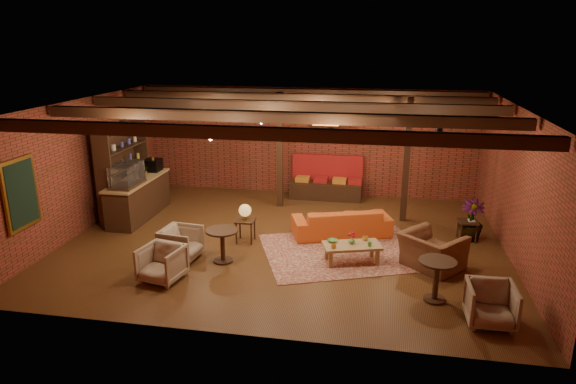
% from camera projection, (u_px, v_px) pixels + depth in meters
% --- Properties ---
extents(floor, '(10.00, 10.00, 0.00)m').
position_uv_depth(floor, '(284.00, 241.00, 12.07)').
color(floor, '#3D210F').
rests_on(floor, ground).
extents(ceiling, '(10.00, 8.00, 0.02)m').
position_uv_depth(ceiling, '(283.00, 105.00, 11.14)').
color(ceiling, black).
rests_on(ceiling, wall_back).
extents(wall_back, '(10.00, 0.02, 3.20)m').
position_uv_depth(wall_back, '(309.00, 142.00, 15.37)').
color(wall_back, brown).
rests_on(wall_back, ground).
extents(wall_front, '(10.00, 0.02, 3.20)m').
position_uv_depth(wall_front, '(234.00, 243.00, 7.84)').
color(wall_front, brown).
rests_on(wall_front, ground).
extents(wall_left, '(0.02, 8.00, 3.20)m').
position_uv_depth(wall_left, '(82.00, 166.00, 12.46)').
color(wall_left, brown).
rests_on(wall_left, ground).
extents(wall_right, '(0.02, 8.00, 3.20)m').
position_uv_depth(wall_right, '(517.00, 187.00, 10.75)').
color(wall_right, brown).
rests_on(wall_right, ground).
extents(ceiling_beams, '(9.80, 6.40, 0.22)m').
position_uv_depth(ceiling_beams, '(283.00, 110.00, 11.17)').
color(ceiling_beams, black).
rests_on(ceiling_beams, ceiling).
extents(ceiling_pipe, '(9.60, 0.12, 0.12)m').
position_uv_depth(ceiling_pipe, '(295.00, 111.00, 12.75)').
color(ceiling_pipe, black).
rests_on(ceiling_pipe, ceiling).
extents(post_left, '(0.16, 0.16, 3.20)m').
position_uv_depth(post_left, '(280.00, 151.00, 14.16)').
color(post_left, black).
rests_on(post_left, ground).
extents(post_right, '(0.16, 0.16, 3.20)m').
position_uv_depth(post_right, '(407.00, 161.00, 13.01)').
color(post_right, black).
rests_on(post_right, ground).
extents(service_counter, '(0.80, 2.50, 1.60)m').
position_uv_depth(service_counter, '(138.00, 188.00, 13.48)').
color(service_counter, black).
rests_on(service_counter, ground).
extents(plant_counter, '(0.35, 0.39, 0.30)m').
position_uv_depth(plant_counter, '(143.00, 171.00, 13.53)').
color(plant_counter, '#337F33').
rests_on(plant_counter, service_counter).
extents(shelving_hutch, '(0.52, 2.00, 2.40)m').
position_uv_depth(shelving_hutch, '(124.00, 172.00, 13.53)').
color(shelving_hutch, black).
rests_on(shelving_hutch, ground).
extents(chalkboard_menu, '(0.08, 0.96, 1.46)m').
position_uv_depth(chalkboard_menu, '(21.00, 194.00, 10.29)').
color(chalkboard_menu, black).
rests_on(chalkboard_menu, wall_left).
extents(banquette, '(2.10, 0.70, 1.00)m').
position_uv_depth(banquette, '(326.00, 182.00, 15.16)').
color(banquette, '#AA1C1D').
rests_on(banquette, ground).
extents(service_sign, '(0.86, 0.06, 0.30)m').
position_uv_depth(service_sign, '(326.00, 122.00, 14.20)').
color(service_sign, orange).
rests_on(service_sign, ceiling).
extents(ceiling_spotlights, '(6.40, 4.40, 0.28)m').
position_uv_depth(ceiling_spotlights, '(283.00, 120.00, 11.24)').
color(ceiling_spotlights, black).
rests_on(ceiling_spotlights, ceiling).
extents(rug, '(4.26, 3.79, 0.01)m').
position_uv_depth(rug, '(344.00, 251.00, 11.50)').
color(rug, maroon).
rests_on(rug, floor).
extents(sofa, '(2.50, 1.62, 0.68)m').
position_uv_depth(sofa, '(341.00, 222.00, 12.36)').
color(sofa, '#CB511C').
rests_on(sofa, floor).
extents(coffee_table, '(1.32, 0.93, 0.66)m').
position_uv_depth(coffee_table, '(351.00, 246.00, 10.86)').
color(coffee_table, '#9B7948').
rests_on(coffee_table, floor).
extents(side_table_lamp, '(0.45, 0.45, 0.92)m').
position_uv_depth(side_table_lamp, '(245.00, 213.00, 11.87)').
color(side_table_lamp, black).
rests_on(side_table_lamp, floor).
extents(round_table_left, '(0.70, 0.70, 0.72)m').
position_uv_depth(round_table_left, '(222.00, 240.00, 10.86)').
color(round_table_left, black).
rests_on(round_table_left, floor).
extents(armchair_a, '(0.80, 0.84, 0.78)m').
position_uv_depth(armchair_a, '(181.00, 242.00, 11.03)').
color(armchair_a, beige).
rests_on(armchair_a, floor).
extents(armchair_b, '(0.89, 0.85, 0.78)m').
position_uv_depth(armchair_b, '(162.00, 262.00, 10.05)').
color(armchair_b, beige).
rests_on(armchair_b, floor).
extents(armchair_right, '(1.36, 1.32, 1.00)m').
position_uv_depth(armchair_right, '(432.00, 245.00, 10.56)').
color(armchair_right, brown).
rests_on(armchair_right, floor).
extents(side_table_book, '(0.47, 0.47, 0.51)m').
position_uv_depth(side_table_book, '(468.00, 222.00, 12.02)').
color(side_table_book, black).
rests_on(side_table_book, floor).
extents(round_table_right, '(0.68, 0.68, 0.79)m').
position_uv_depth(round_table_right, '(437.00, 274.00, 9.23)').
color(round_table_right, black).
rests_on(round_table_right, floor).
extents(armchair_far, '(0.78, 0.73, 0.79)m').
position_uv_depth(armchair_far, '(491.00, 302.00, 8.51)').
color(armchair_far, beige).
rests_on(armchair_far, floor).
extents(plant_tall, '(1.70, 1.70, 2.92)m').
position_uv_depth(plant_tall, '(476.00, 181.00, 11.75)').
color(plant_tall, '#4C7F4C').
rests_on(plant_tall, floor).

